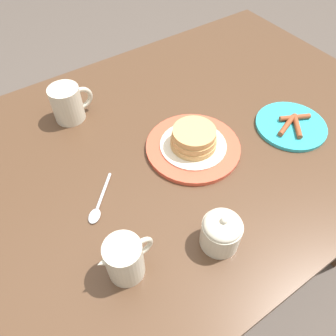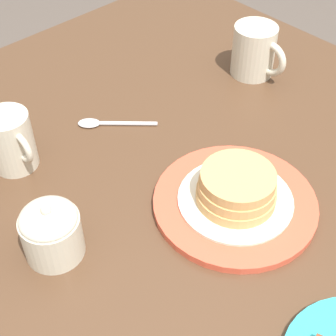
{
  "view_description": "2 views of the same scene",
  "coord_description": "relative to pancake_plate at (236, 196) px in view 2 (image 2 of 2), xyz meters",
  "views": [
    {
      "loc": [
        -0.38,
        -0.48,
        1.37
      ],
      "look_at": [
        -0.11,
        -0.09,
        0.79
      ],
      "focal_mm": 35.0,
      "sensor_mm": 36.0,
      "label": 1
    },
    {
      "loc": [
        0.29,
        -0.46,
        1.32
      ],
      "look_at": [
        -0.11,
        -0.09,
        0.79
      ],
      "focal_mm": 55.0,
      "sensor_mm": 36.0,
      "label": 2
    }
  ],
  "objects": [
    {
      "name": "dining_table",
      "position": [
        0.01,
        0.05,
        -0.15
      ],
      "size": [
        1.26,
        0.88,
        0.76
      ],
      "color": "#4C3321",
      "rests_on": "ground_plane"
    },
    {
      "name": "pancake_plate",
      "position": [
        0.0,
        0.0,
        0.0
      ],
      "size": [
        0.24,
        0.24,
        0.06
      ],
      "color": "#DB5138",
      "rests_on": "dining_table"
    },
    {
      "name": "coffee_mug",
      "position": [
        -0.2,
        0.28,
        0.03
      ],
      "size": [
        0.11,
        0.08,
        0.1
      ],
      "color": "beige",
      "rests_on": "dining_table"
    },
    {
      "name": "creamer_pitcher",
      "position": [
        -0.3,
        -0.18,
        0.03
      ],
      "size": [
        0.11,
        0.07,
        0.1
      ],
      "color": "beige",
      "rests_on": "dining_table"
    },
    {
      "name": "sugar_bowl",
      "position": [
        -0.11,
        -0.24,
        0.02
      ],
      "size": [
        0.08,
        0.08,
        0.09
      ],
      "color": "beige",
      "rests_on": "dining_table"
    },
    {
      "name": "spoon",
      "position": [
        -0.28,
        -0.02,
        -0.02
      ],
      "size": [
        0.11,
        0.11,
        0.01
      ],
      "color": "silver",
      "rests_on": "dining_table"
    }
  ]
}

